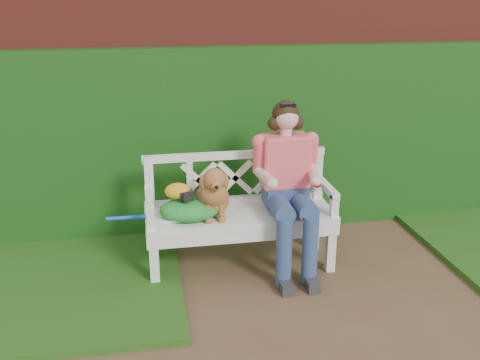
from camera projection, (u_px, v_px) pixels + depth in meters
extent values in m
plane|color=brown|center=(348.00, 319.00, 3.89)|extent=(60.00, 60.00, 0.00)
cube|color=maroon|center=(283.00, 108.00, 5.29)|extent=(10.00, 0.30, 2.20)
cube|color=#185211|center=(288.00, 139.00, 5.17)|extent=(10.00, 0.18, 1.70)
cube|color=#204C17|center=(9.00, 283.00, 4.31)|extent=(2.60, 2.00, 0.05)
cube|color=black|center=(186.00, 195.00, 4.29)|extent=(0.12, 0.10, 0.07)
ellipsoid|color=orange|center=(178.00, 191.00, 4.29)|extent=(0.24, 0.21, 0.12)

